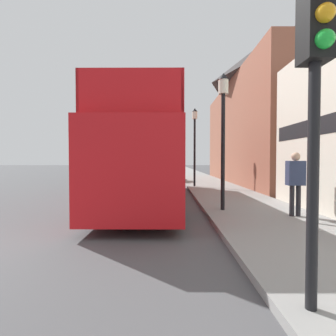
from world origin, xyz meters
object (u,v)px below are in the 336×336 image
object	(u,v)px
tour_bus	(149,160)
lamp_post_nearest	(224,115)
pedestrian_second	(296,178)
parked_car_ahead_of_bus	(169,174)
traffic_signal	(317,70)
lamp_post_second	(195,133)

from	to	relation	value
tour_bus	lamp_post_nearest	size ratio (longest dim) A/B	2.58
pedestrian_second	lamp_post_nearest	world-z (taller)	lamp_post_nearest
parked_car_ahead_of_bus	traffic_signal	size ratio (longest dim) A/B	1.13
parked_car_ahead_of_bus	traffic_signal	xyz separation A→B (m)	(1.53, -18.12, 2.02)
lamp_post_nearest	lamp_post_second	size ratio (longest dim) A/B	0.91
parked_car_ahead_of_bus	lamp_post_second	size ratio (longest dim) A/B	0.81
traffic_signal	lamp_post_nearest	size ratio (longest dim) A/B	0.79
traffic_signal	parked_car_ahead_of_bus	bearing A→B (deg)	94.82
parked_car_ahead_of_bus	lamp_post_second	xyz separation A→B (m)	(1.63, -4.56, 2.79)
parked_car_ahead_of_bus	pedestrian_second	xyz separation A→B (m)	(3.67, -13.33, 0.57)
lamp_post_nearest	tour_bus	bearing A→B (deg)	132.15
traffic_signal	lamp_post_second	world-z (taller)	lamp_post_second
lamp_post_second	parked_car_ahead_of_bus	bearing A→B (deg)	109.67
traffic_signal	lamp_post_second	bearing A→B (deg)	89.57
lamp_post_second	lamp_post_nearest	bearing A→B (deg)	-89.04
lamp_post_second	pedestrian_second	bearing A→B (deg)	-76.94
traffic_signal	lamp_post_nearest	distance (m)	5.78
tour_bus	pedestrian_second	xyz separation A→B (m)	(4.54, -3.88, -0.53)
pedestrian_second	traffic_signal	world-z (taller)	traffic_signal
tour_bus	lamp_post_nearest	distance (m)	4.19
parked_car_ahead_of_bus	lamp_post_nearest	bearing A→B (deg)	-83.03
traffic_signal	lamp_post_second	size ratio (longest dim) A/B	0.72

